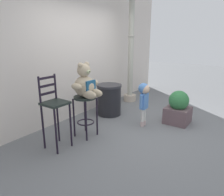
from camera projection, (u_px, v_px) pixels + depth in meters
ground_plane at (142, 130)px, 4.16m from camera, size 24.00×24.00×0.00m
building_wall at (73, 40)px, 4.69m from camera, size 7.33×0.30×3.42m
bar_stool_with_teddy at (85, 108)px, 3.78m from camera, size 0.39×0.39×0.76m
teddy_bear at (86, 84)px, 3.65m from camera, size 0.57×0.51×0.60m
child_walking at (144, 95)px, 4.20m from camera, size 0.28×0.23×0.90m
trash_bin at (109, 100)px, 4.93m from camera, size 0.58×0.58×0.72m
lamppost at (131, 57)px, 5.77m from camera, size 0.35×0.35×3.12m
bar_chair_empty at (54, 108)px, 3.34m from camera, size 0.36×0.36×1.20m
planter_with_shrub at (178, 108)px, 4.44m from camera, size 0.49×0.49×0.70m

